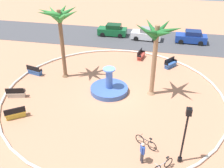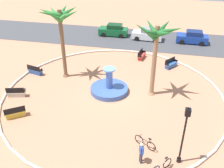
{
  "view_description": "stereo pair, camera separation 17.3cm",
  "coord_description": "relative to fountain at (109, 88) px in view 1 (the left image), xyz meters",
  "views": [
    {
      "loc": [
        3.78,
        -18.89,
        12.64
      ],
      "look_at": [
        -0.14,
        0.11,
        1.0
      ],
      "focal_mm": 40.63,
      "sensor_mm": 36.0,
      "label": 1
    },
    {
      "loc": [
        3.95,
        -18.85,
        12.64
      ],
      "look_at": [
        -0.14,
        0.11,
        1.0
      ],
      "focal_mm": 40.63,
      "sensor_mm": 36.0,
      "label": 2
    }
  ],
  "objects": [
    {
      "name": "person_cyclist_helmet",
      "position": [
        3.79,
        -7.76,
        0.57
      ],
      "size": [
        0.33,
        0.49,
        1.62
      ],
      "color": "#33333D",
      "rests_on": "ground"
    },
    {
      "name": "ground_plane",
      "position": [
        0.45,
        -0.38,
        -0.33
      ],
      "size": [
        80.0,
        80.0,
        0.0
      ],
      "primitive_type": "plane",
      "color": "tan"
    },
    {
      "name": "bench_southeast",
      "position": [
        -6.45,
        -5.22,
        0.01
      ],
      "size": [
        1.6,
        1.32,
        1.0
      ],
      "color": "gold",
      "rests_on": "ground"
    },
    {
      "name": "bicycle_red_frame",
      "position": [
        5.1,
        -8.18,
        0.05
      ],
      "size": [
        1.23,
        1.29,
        0.94
      ],
      "color": "black",
      "rests_on": "ground"
    },
    {
      "name": "bicycle_by_lamppost",
      "position": [
        3.93,
        -6.35,
        0.05
      ],
      "size": [
        1.53,
        0.89,
        0.94
      ],
      "color": "black",
      "rests_on": "ground"
    },
    {
      "name": "bench_southwest",
      "position": [
        -8.23,
        1.69,
        0.01
      ],
      "size": [
        1.67,
        0.86,
        1.0
      ],
      "color": "#335BA8",
      "rests_on": "ground"
    },
    {
      "name": "bench_north",
      "position": [
        5.46,
        6.17,
        0.01
      ],
      "size": [
        1.37,
        1.57,
        1.0
      ],
      "color": "#335BA8",
      "rests_on": "ground"
    },
    {
      "name": "parked_car_leftmost",
      "position": [
        -2.64,
        14.54,
        0.45
      ],
      "size": [
        4.02,
        1.96,
        1.67
      ],
      "color": "#145B2D",
      "rests_on": "ground"
    },
    {
      "name": "palm_tree_by_curb",
      "position": [
        -5.02,
        1.93,
        5.35
      ],
      "size": [
        3.84,
        3.8,
        7.02
      ],
      "color": "brown",
      "rests_on": "ground"
    },
    {
      "name": "fountain",
      "position": [
        0.0,
        0.0,
        0.0
      ],
      "size": [
        3.45,
        3.45,
        2.39
      ],
      "color": "#38569E",
      "rests_on": "ground"
    },
    {
      "name": "bench_west",
      "position": [
        2.09,
        7.73,
        0.01
      ],
      "size": [
        0.81,
        1.67,
        1.0
      ],
      "color": "#B73D33",
      "rests_on": "ground"
    },
    {
      "name": "palm_tree_near_fountain",
      "position": [
        3.84,
        0.43,
        4.8
      ],
      "size": [
        3.92,
        3.79,
        6.65
      ],
      "color": "#8E6B4C",
      "rests_on": "ground"
    },
    {
      "name": "lamppost",
      "position": [
        6.18,
        -7.21,
        2.21
      ],
      "size": [
        0.32,
        0.32,
        4.34
      ],
      "color": "black",
      "rests_on": "ground"
    },
    {
      "name": "parked_car_second",
      "position": [
        2.19,
        13.9,
        0.45
      ],
      "size": [
        4.09,
        2.1,
        1.67
      ],
      "color": "silver",
      "rests_on": "ground"
    },
    {
      "name": "bench_east",
      "position": [
        -7.91,
        -2.55,
        0.01
      ],
      "size": [
        1.67,
        0.88,
        1.0
      ],
      "color": "beige",
      "rests_on": "ground"
    },
    {
      "name": "street_asphalt",
      "position": [
        0.45,
        13.88,
        -0.32
      ],
      "size": [
        48.0,
        8.0,
        0.03
      ],
      "primitive_type": "cube",
      "color": "#424247",
      "rests_on": "ground"
    },
    {
      "name": "plaza_curb",
      "position": [
        0.45,
        -0.38,
        -0.23
      ],
      "size": [
        19.72,
        19.72,
        0.2
      ],
      "primitive_type": "torus",
      "color": "silver",
      "rests_on": "ground"
    },
    {
      "name": "parked_car_third",
      "position": [
        8.06,
        13.96,
        0.45
      ],
      "size": [
        4.04,
        1.99,
        1.67
      ],
      "color": "navy",
      "rests_on": "ground"
    }
  ]
}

